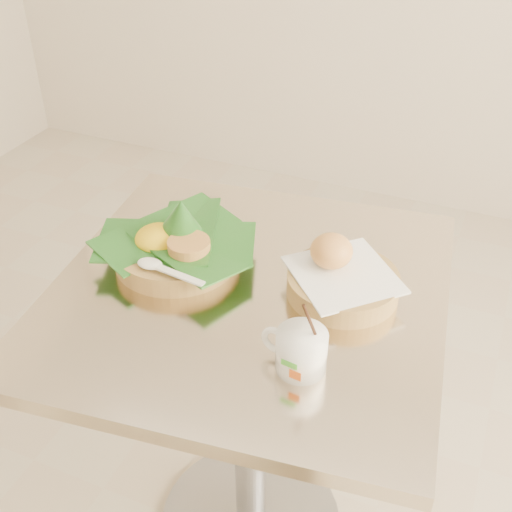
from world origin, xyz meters
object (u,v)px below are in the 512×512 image
at_px(bread_basket, 341,278).
at_px(coffee_mug, 300,350).
at_px(rice_basket, 176,243).
at_px(cafe_table, 250,373).

distance_m(bread_basket, coffee_mug, 0.21).
bearing_deg(coffee_mug, rice_basket, 150.52).
xyz_separation_m(cafe_table, coffee_mug, (0.15, -0.15, 0.26)).
bearing_deg(cafe_table, coffee_mug, -45.25).
height_order(cafe_table, rice_basket, rice_basket).
distance_m(cafe_table, bread_basket, 0.30).
relative_size(cafe_table, rice_basket, 2.63).
bearing_deg(rice_basket, bread_basket, 5.30).
distance_m(cafe_table, coffee_mug, 0.34).
relative_size(bread_basket, coffee_mug, 1.74).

